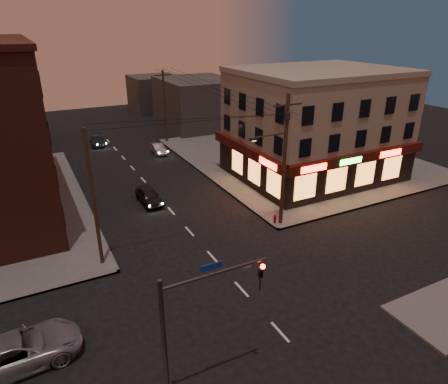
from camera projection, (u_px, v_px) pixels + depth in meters
ground at (242, 289)px, 23.75m from camera, size 120.00×120.00×0.00m
sidewalk_ne at (295, 156)px, 46.82m from camera, size 24.00×28.00×0.15m
pizza_building at (316, 124)px, 39.32m from camera, size 15.85×12.85×10.50m
bg_building_ne_a at (198, 103)px, 59.30m from camera, size 10.00×12.00×7.00m
bg_building_ne_b at (155, 93)px, 70.09m from camera, size 8.00×8.00×6.00m
utility_pole_main at (283, 155)px, 29.03m from camera, size 4.20×0.44×10.00m
utility_pole_far at (165, 107)px, 50.92m from camera, size 0.26×0.26×9.00m
utility_pole_west at (94, 200)px, 24.36m from camera, size 0.24×0.24×9.00m
traffic_signal at (189, 322)px, 15.19m from camera, size 4.49×0.32×6.47m
suv_cross at (18, 351)px, 18.27m from camera, size 5.85×3.04×1.58m
sedan_near at (149, 196)px, 34.74m from camera, size 1.66×4.02×1.36m
sedan_mid at (158, 149)px, 47.94m from camera, size 1.35×3.62×1.18m
sedan_far at (97, 141)px, 51.13m from camera, size 2.07×4.22×1.18m
fire_hydrant at (275, 218)px, 31.14m from camera, size 0.32×0.32×0.71m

